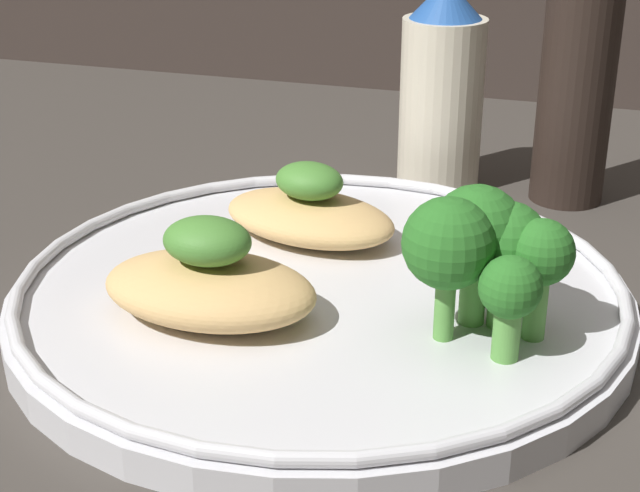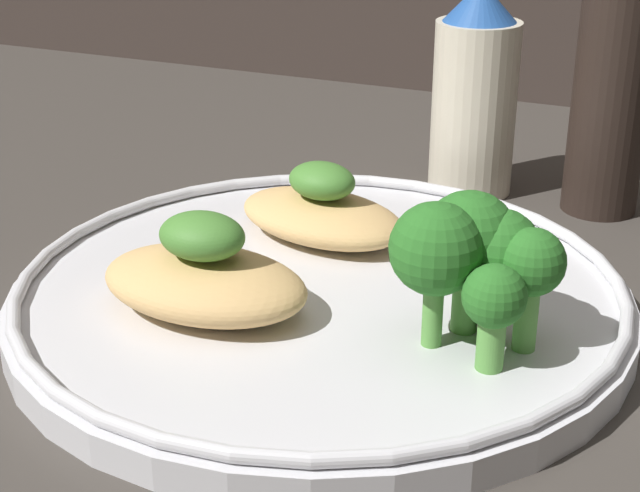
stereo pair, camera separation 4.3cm
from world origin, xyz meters
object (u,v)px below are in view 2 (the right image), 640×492
at_px(pepper_grinder, 616,55).
at_px(plate, 320,295).
at_px(sauce_bottle, 475,94).
at_px(broccoli_bunch, 476,255).

bearing_deg(pepper_grinder, plate, -117.23).
bearing_deg(pepper_grinder, sauce_bottle, 180.00).
bearing_deg(sauce_bottle, plate, -95.50).
xyz_separation_m(plate, pepper_grinder, (0.09, 0.18, 0.08)).
relative_size(sauce_bottle, pepper_grinder, 0.64).
relative_size(plate, pepper_grinder, 1.44).
height_order(broccoli_bunch, sauce_bottle, sauce_bottle).
bearing_deg(plate, broccoli_bunch, -14.72).
bearing_deg(broccoli_bunch, sauce_bottle, 105.81).
xyz_separation_m(sauce_bottle, pepper_grinder, (0.08, -0.00, 0.03)).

